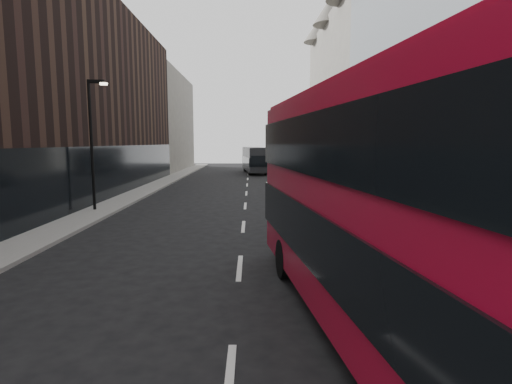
{
  "coord_description": "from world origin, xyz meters",
  "views": [
    {
      "loc": [
        0.35,
        -3.89,
        3.83
      ],
      "look_at": [
        0.49,
        6.77,
        2.5
      ],
      "focal_mm": 28.0,
      "sensor_mm": 36.0,
      "label": 1
    }
  ],
  "objects_px": {
    "red_bus": "(393,202)",
    "grey_bus": "(255,159)",
    "street_lamp": "(93,136)",
    "car_c": "(293,179)",
    "car_b": "(316,195)",
    "car_a": "(310,217)"
  },
  "relations": [
    {
      "from": "red_bus",
      "to": "grey_bus",
      "type": "height_order",
      "value": "red_bus"
    },
    {
      "from": "street_lamp",
      "to": "red_bus",
      "type": "bearing_deg",
      "value": -52.5
    },
    {
      "from": "street_lamp",
      "to": "car_c",
      "type": "distance_m",
      "value": 18.17
    },
    {
      "from": "car_b",
      "to": "car_c",
      "type": "distance_m",
      "value": 11.21
    },
    {
      "from": "car_a",
      "to": "car_b",
      "type": "xyz_separation_m",
      "value": [
        1.36,
        6.68,
        0.11
      ]
    },
    {
      "from": "grey_bus",
      "to": "car_b",
      "type": "distance_m",
      "value": 26.82
    },
    {
      "from": "grey_bus",
      "to": "car_a",
      "type": "bearing_deg",
      "value": -92.29
    },
    {
      "from": "car_b",
      "to": "grey_bus",
      "type": "bearing_deg",
      "value": 98.02
    },
    {
      "from": "red_bus",
      "to": "car_c",
      "type": "xyz_separation_m",
      "value": [
        1.08,
        27.5,
        -2.12
      ]
    },
    {
      "from": "car_b",
      "to": "red_bus",
      "type": "bearing_deg",
      "value": -93.76
    },
    {
      "from": "red_bus",
      "to": "grey_bus",
      "type": "distance_m",
      "value": 42.94
    },
    {
      "from": "grey_bus",
      "to": "car_a",
      "type": "xyz_separation_m",
      "value": [
        2.09,
        -33.26,
        -1.11
      ]
    },
    {
      "from": "car_c",
      "to": "car_b",
      "type": "bearing_deg",
      "value": -90.4
    },
    {
      "from": "grey_bus",
      "to": "car_c",
      "type": "distance_m",
      "value": 15.76
    },
    {
      "from": "street_lamp",
      "to": "grey_bus",
      "type": "distance_m",
      "value": 29.76
    },
    {
      "from": "grey_bus",
      "to": "car_b",
      "type": "height_order",
      "value": "grey_bus"
    },
    {
      "from": "grey_bus",
      "to": "car_c",
      "type": "xyz_separation_m",
      "value": [
        3.28,
        -15.37,
        -1.12
      ]
    },
    {
      "from": "red_bus",
      "to": "car_c",
      "type": "bearing_deg",
      "value": 80.7
    },
    {
      "from": "red_bus",
      "to": "grey_bus",
      "type": "bearing_deg",
      "value": 85.88
    },
    {
      "from": "red_bus",
      "to": "car_b",
      "type": "bearing_deg",
      "value": 78.56
    },
    {
      "from": "car_a",
      "to": "car_c",
      "type": "distance_m",
      "value": 17.93
    },
    {
      "from": "red_bus",
      "to": "car_c",
      "type": "distance_m",
      "value": 27.6
    }
  ]
}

